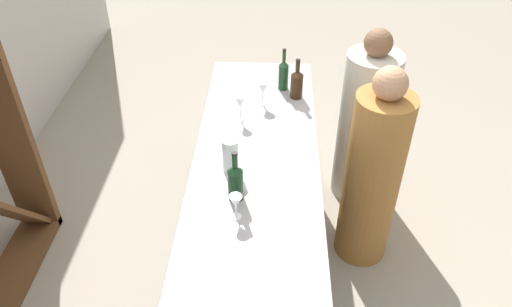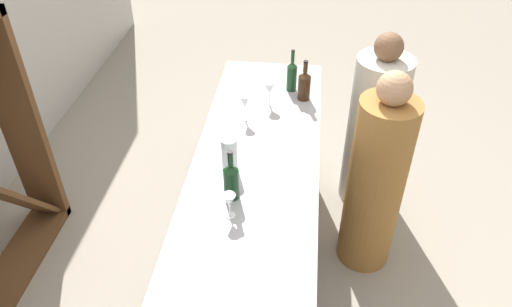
# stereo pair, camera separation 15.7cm
# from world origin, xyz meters

# --- Properties ---
(ground_plane) EXTENTS (12.00, 12.00, 0.00)m
(ground_plane) POSITION_xyz_m (0.00, 0.00, 0.00)
(ground_plane) COLOR #9E9384
(bar_counter) EXTENTS (2.42, 0.73, 0.96)m
(bar_counter) POSITION_xyz_m (0.00, 0.00, 0.48)
(bar_counter) COLOR slate
(bar_counter) RESTS_ON ground
(wine_bottle_leftmost_dark_green) EXTENTS (0.08, 0.08, 0.30)m
(wine_bottle_leftmost_dark_green) POSITION_xyz_m (-0.32, 0.09, 1.07)
(wine_bottle_leftmost_dark_green) COLOR black
(wine_bottle_leftmost_dark_green) RESTS_ON bar_counter
(wine_bottle_second_left_amber_brown) EXTENTS (0.08, 0.08, 0.29)m
(wine_bottle_second_left_amber_brown) POSITION_xyz_m (0.71, -0.25, 1.07)
(wine_bottle_second_left_amber_brown) COLOR #331E0F
(wine_bottle_second_left_amber_brown) RESTS_ON bar_counter
(wine_bottle_center_olive_green) EXTENTS (0.07, 0.07, 0.30)m
(wine_bottle_center_olive_green) POSITION_xyz_m (0.82, -0.16, 1.08)
(wine_bottle_center_olive_green) COLOR #193D1E
(wine_bottle_center_olive_green) RESTS_ON bar_counter
(wine_glass_near_left) EXTENTS (0.08, 0.08, 0.17)m
(wine_glass_near_left) POSITION_xyz_m (0.61, -0.02, 1.08)
(wine_glass_near_left) COLOR white
(wine_glass_near_left) RESTS_ON bar_counter
(wine_glass_near_center) EXTENTS (0.07, 0.07, 0.14)m
(wine_glass_near_center) POSITION_xyz_m (-0.46, 0.08, 1.06)
(wine_glass_near_center) COLOR white
(wine_glass_near_center) RESTS_ON bar_counter
(wine_glass_near_right) EXTENTS (0.06, 0.06, 0.17)m
(wine_glass_near_right) POSITION_xyz_m (0.42, 0.12, 1.09)
(wine_glass_near_right) COLOR white
(wine_glass_near_right) RESTS_ON bar_counter
(water_pitcher) EXTENTS (0.09, 0.09, 0.21)m
(water_pitcher) POSITION_xyz_m (-0.09, 0.14, 1.06)
(water_pitcher) COLOR silver
(water_pitcher) RESTS_ON bar_counter
(person_left_guest) EXTENTS (0.39, 0.39, 1.46)m
(person_left_guest) POSITION_xyz_m (0.22, -0.74, 0.67)
(person_left_guest) COLOR #9E6B33
(person_left_guest) RESTS_ON ground
(person_center_guest) EXTENTS (0.42, 0.42, 1.40)m
(person_center_guest) POSITION_xyz_m (0.87, -0.78, 0.63)
(person_center_guest) COLOR beige
(person_center_guest) RESTS_ON ground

